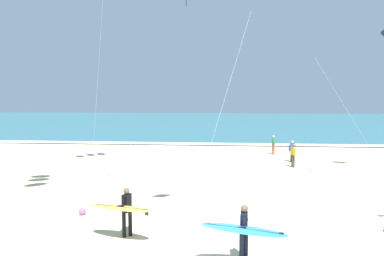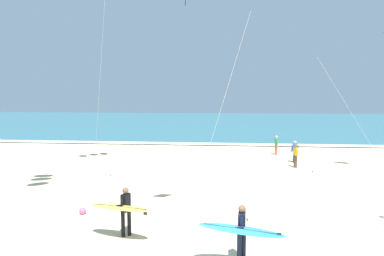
# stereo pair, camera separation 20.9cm
# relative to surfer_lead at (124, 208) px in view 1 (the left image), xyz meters

# --- Properties ---
(ocean_water) EXTENTS (160.00, 60.00, 0.08)m
(ocean_water) POSITION_rel_surfer_lead_xyz_m (1.98, 51.26, -1.00)
(ocean_water) COLOR #336B7A
(ocean_water) RESTS_ON ground
(shoreline_foam) EXTENTS (160.00, 1.58, 0.01)m
(shoreline_foam) POSITION_rel_surfer_lead_xyz_m (1.98, 21.56, -0.96)
(shoreline_foam) COLOR white
(shoreline_foam) RESTS_ON ocean_water
(surfer_lead) EXTENTS (2.27, 1.13, 1.71)m
(surfer_lead) POSITION_rel_surfer_lead_xyz_m (0.00, 0.00, 0.00)
(surfer_lead) COLOR black
(surfer_lead) RESTS_ON ground
(surfer_trailing) EXTENTS (2.44, 1.04, 1.71)m
(surfer_trailing) POSITION_rel_surfer_lead_xyz_m (3.86, -1.46, 0.01)
(surfer_trailing) COLOR black
(surfer_trailing) RESTS_ON ground
(bystander_blue_top) EXTENTS (0.50, 0.22, 1.59)m
(bystander_blue_top) POSITION_rel_surfer_lead_xyz_m (8.51, 13.44, -0.23)
(bystander_blue_top) COLOR black
(bystander_blue_top) RESTS_ON ground
(bystander_yellow_top) EXTENTS (0.27, 0.48, 1.59)m
(bystander_yellow_top) POSITION_rel_surfer_lead_xyz_m (8.20, 11.73, -0.23)
(bystander_yellow_top) COLOR #4C3D2D
(bystander_yellow_top) RESTS_ON ground
(bystander_green_top) EXTENTS (0.23, 0.49, 1.59)m
(bystander_green_top) POSITION_rel_surfer_lead_xyz_m (7.68, 16.52, -0.23)
(bystander_green_top) COLOR #D8593F
(bystander_green_top) RESTS_ON ground
(beach_ball) EXTENTS (0.28, 0.28, 0.28)m
(beach_ball) POSITION_rel_surfer_lead_xyz_m (-2.35, 2.00, -0.90)
(beach_ball) COLOR pink
(beach_ball) RESTS_ON ground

